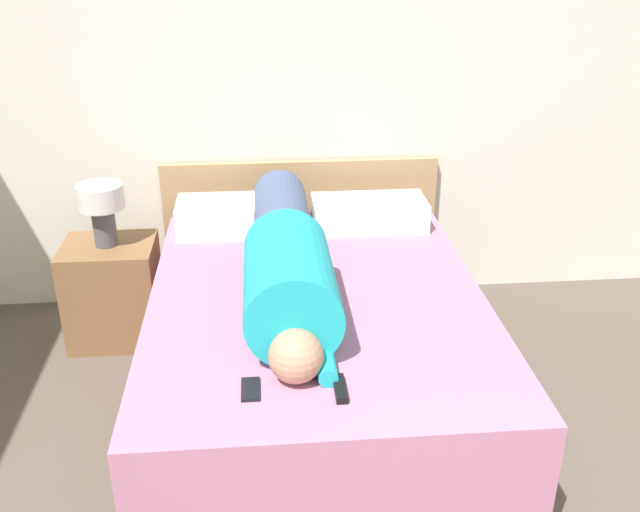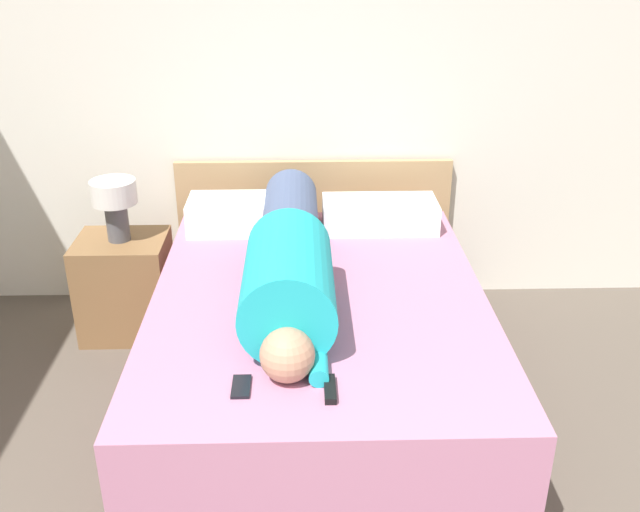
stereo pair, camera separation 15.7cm
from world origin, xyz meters
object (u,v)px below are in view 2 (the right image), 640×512
object	(u,v)px
nightstand	(126,286)
pillow_near_headboard	(249,214)
person_lying	(289,259)
bed	(319,352)
tv_remote	(330,389)
pillow_second	(380,214)
cell_phone	(241,387)
table_lamp	(115,201)

from	to	relation	value
nightstand	pillow_near_headboard	world-z (taller)	pillow_near_headboard
person_lying	pillow_near_headboard	size ratio (longest dim) A/B	2.61
person_lying	pillow_near_headboard	xyz separation A→B (m)	(-0.22, 0.71, -0.07)
bed	pillow_near_headboard	distance (m)	0.90
nightstand	tv_remote	xyz separation A→B (m)	(1.04, -1.42, 0.33)
bed	nightstand	world-z (taller)	bed
pillow_second	cell_phone	distance (m)	1.55
table_lamp	pillow_near_headboard	distance (m)	0.68
pillow_near_headboard	tv_remote	world-z (taller)	pillow_near_headboard
tv_remote	nightstand	bearing A→B (deg)	126.15
pillow_near_headboard	tv_remote	distance (m)	1.50
bed	tv_remote	xyz separation A→B (m)	(0.02, -0.71, 0.31)
bed	table_lamp	bearing A→B (deg)	145.05
tv_remote	cell_phone	size ratio (longest dim) A/B	1.15
nightstand	person_lying	world-z (taller)	person_lying
bed	table_lamp	size ratio (longest dim) A/B	5.96
nightstand	cell_phone	world-z (taller)	cell_phone
nightstand	table_lamp	distance (m)	0.49
table_lamp	tv_remote	distance (m)	1.77
bed	pillow_near_headboard	xyz separation A→B (m)	(-0.35, 0.74, 0.38)
bed	pillow_second	bearing A→B (deg)	65.50
cell_phone	person_lying	bearing A→B (deg)	77.21
person_lying	cell_phone	distance (m)	0.74
nightstand	table_lamp	xyz separation A→B (m)	(-0.00, 0.00, 0.49)
nightstand	tv_remote	size ratio (longest dim) A/B	3.65
table_lamp	cell_phone	distance (m)	1.58
tv_remote	cell_phone	xyz separation A→B (m)	(-0.30, 0.03, -0.01)
pillow_near_headboard	tv_remote	size ratio (longest dim) A/B	4.15
person_lying	cell_phone	xyz separation A→B (m)	(-0.16, -0.71, -0.15)
table_lamp	nightstand	bearing A→B (deg)	0.00
person_lying	tv_remote	world-z (taller)	person_lying
person_lying	pillow_near_headboard	distance (m)	0.75
bed	table_lamp	xyz separation A→B (m)	(-1.02, 0.71, 0.47)
pillow_near_headboard	cell_phone	bearing A→B (deg)	-87.57
table_lamp	cell_phone	bearing A→B (deg)	-62.15
bed	pillow_second	distance (m)	0.89
bed	nightstand	bearing A→B (deg)	145.05
nightstand	table_lamp	bearing A→B (deg)	180.00
bed	person_lying	world-z (taller)	person_lying
nightstand	tv_remote	world-z (taller)	tv_remote
pillow_second	nightstand	bearing A→B (deg)	-178.97
nightstand	cell_phone	xyz separation A→B (m)	(0.74, -1.39, 0.32)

